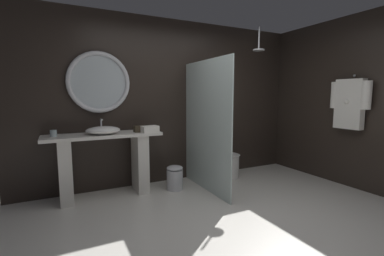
{
  "coord_description": "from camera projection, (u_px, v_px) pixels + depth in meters",
  "views": [
    {
      "loc": [
        -1.68,
        -2.19,
        1.41
      ],
      "look_at": [
        -0.16,
        0.84,
        0.99
      ],
      "focal_mm": 25.01,
      "sensor_mm": 36.0,
      "label": 1
    }
  ],
  "objects": [
    {
      "name": "side_wall_right",
      "position": [
        329.0,
        102.0,
        4.42
      ],
      "size": [
        0.1,
        2.47,
        2.6
      ],
      "primitive_type": "cube",
      "color": "black",
      "rests_on": "ground_plane"
    },
    {
      "name": "shower_glass_panel",
      "position": [
        206.0,
        126.0,
        3.91
      ],
      "size": [
        0.02,
        1.32,
        1.91
      ],
      "primitive_type": "cube",
      "color": "silver",
      "rests_on": "ground_plane"
    },
    {
      "name": "back_wall_panel",
      "position": [
        171.0,
        102.0,
        4.38
      ],
      "size": [
        4.8,
        0.1,
        2.6
      ],
      "primitive_type": "cube",
      "color": "black",
      "rests_on": "ground_plane"
    },
    {
      "name": "waste_bin",
      "position": [
        175.0,
        177.0,
        4.0
      ],
      "size": [
        0.24,
        0.24,
        0.37
      ],
      "color": "silver",
      "rests_on": "ground_plane"
    },
    {
      "name": "vanity_counter",
      "position": [
        105.0,
        160.0,
        3.7
      ],
      "size": [
        1.54,
        0.48,
        0.88
      ],
      "color": "silver",
      "rests_on": "ground_plane"
    },
    {
      "name": "ground_plane",
      "position": [
        240.0,
        227.0,
        2.86
      ],
      "size": [
        5.76,
        5.76,
        0.0
      ],
      "primitive_type": "plane",
      "color": "silver"
    },
    {
      "name": "round_wall_mirror",
      "position": [
        99.0,
        82.0,
        3.76
      ],
      "size": [
        0.87,
        0.07,
        0.87
      ],
      "color": "silver"
    },
    {
      "name": "toilet",
      "position": [
        225.0,
        162.0,
        4.66
      ],
      "size": [
        0.41,
        0.59,
        0.55
      ],
      "color": "white",
      "rests_on": "ground_plane"
    },
    {
      "name": "vessel_sink",
      "position": [
        103.0,
        130.0,
        3.61
      ],
      "size": [
        0.45,
        0.37,
        0.2
      ],
      "color": "white",
      "rests_on": "vanity_counter"
    },
    {
      "name": "folded_hand_towel",
      "position": [
        150.0,
        129.0,
        3.8
      ],
      "size": [
        0.26,
        0.19,
        0.09
      ],
      "primitive_type": "cube",
      "rotation": [
        0.0,
        0.0,
        0.16
      ],
      "color": "silver",
      "rests_on": "vanity_counter"
    },
    {
      "name": "tissue_box",
      "position": [
        139.0,
        129.0,
        3.82
      ],
      "size": [
        0.13,
        0.12,
        0.09
      ],
      "primitive_type": "cube",
      "color": "#3D3323",
      "rests_on": "vanity_counter"
    },
    {
      "name": "tumbler_cup",
      "position": [
        53.0,
        133.0,
        3.4
      ],
      "size": [
        0.08,
        0.08,
        0.09
      ],
      "primitive_type": "cylinder",
      "color": "silver",
      "rests_on": "vanity_counter"
    },
    {
      "name": "hanging_bathrobe",
      "position": [
        350.0,
        101.0,
        3.97
      ],
      "size": [
        0.2,
        0.6,
        0.81
      ],
      "color": "silver"
    },
    {
      "name": "rain_shower_head",
      "position": [
        259.0,
        47.0,
        4.33
      ],
      "size": [
        0.19,
        0.19,
        0.37
      ],
      "color": "silver"
    }
  ]
}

